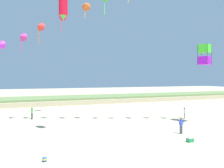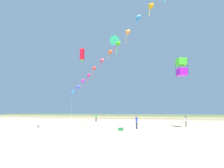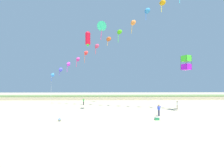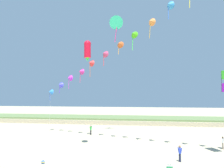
% 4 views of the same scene
% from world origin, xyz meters
% --- Properties ---
extents(ground_plane, '(240.00, 240.00, 0.00)m').
position_xyz_m(ground_plane, '(0.00, 0.00, 0.00)').
color(ground_plane, '#C1B28E').
extents(dune_ridge, '(120.00, 12.46, 1.40)m').
position_xyz_m(dune_ridge, '(0.00, 42.15, 0.69)').
color(dune_ridge, tan).
rests_on(dune_ridge, ground).
extents(person_near_left, '(0.47, 0.51, 1.74)m').
position_xyz_m(person_near_left, '(7.07, 6.76, 1.01)').
color(person_near_left, '#282D4C').
rests_on(person_near_left, ground).
extents(person_near_right, '(0.39, 0.51, 1.62)m').
position_xyz_m(person_near_right, '(13.31, 13.83, 0.94)').
color(person_near_right, '#726656').
rests_on(person_near_right, ground).
extents(person_mid_center, '(0.35, 0.57, 1.71)m').
position_xyz_m(person_mid_center, '(-6.64, 21.81, 0.99)').
color(person_mid_center, black).
rests_on(person_mid_center, ground).
extents(kite_banner_string, '(33.00, 20.15, 23.82)m').
position_xyz_m(kite_banner_string, '(0.49, 14.83, 15.45)').
color(kite_banner_string, '#3085E9').
extents(large_kite_low_lead, '(1.66, 1.66, 2.52)m').
position_xyz_m(large_kite_low_lead, '(13.16, 9.95, 8.72)').
color(large_kite_low_lead, '#B619E2').
extents(large_kite_mid_trail, '(1.15, 1.16, 2.78)m').
position_xyz_m(large_kite_mid_trail, '(-4.27, 10.85, 13.13)').
color(large_kite_mid_trail, red).
extents(large_kite_high_solo, '(2.84, 2.22, 4.99)m').
position_xyz_m(large_kite_high_solo, '(-2.27, 23.07, 20.49)').
color(large_kite_high_solo, '#38F1A7').
extents(beach_cooler, '(0.58, 0.41, 0.46)m').
position_xyz_m(beach_cooler, '(5.79, 3.89, 0.21)').
color(beach_cooler, '#23844C').
rests_on(beach_cooler, ground).
extents(beach_ball, '(0.36, 0.36, 0.36)m').
position_xyz_m(beach_ball, '(-6.98, 3.72, 0.18)').
color(beach_ball, blue).
rests_on(beach_ball, ground).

